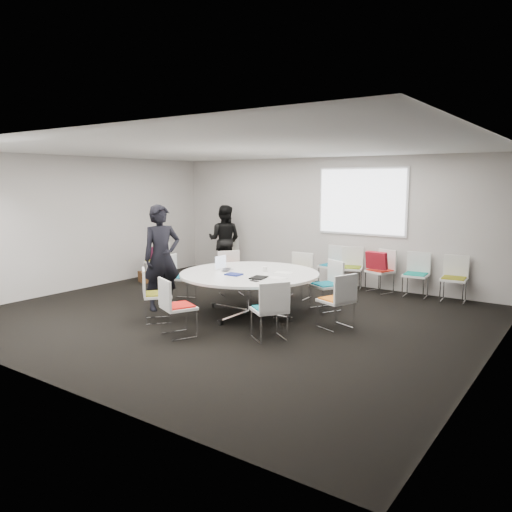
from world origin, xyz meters
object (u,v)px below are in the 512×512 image
Objects in this scene: chair_ring_e at (181,286)px; cup at (265,269)px; chair_ring_h at (270,321)px; brown_bag at (144,277)px; chair_ring_f at (157,305)px; chair_back_c at (380,279)px; chair_ring_g at (178,318)px; chair_back_d at (415,283)px; chair_spare_left at (158,268)px; maroon_bag at (157,254)px; person_back at (224,240)px; person_main at (162,258)px; chair_back_e at (453,288)px; chair_ring_a at (336,311)px; chair_back_a at (332,274)px; chair_ring_b at (326,295)px; chair_back_b at (351,276)px; chair_ring_d at (232,282)px; chair_person_back at (228,262)px; chair_ring_c at (298,284)px; conference_table at (250,282)px; laptop at (229,270)px.

cup is (1.84, 0.16, 0.50)m from chair_ring_e.
chair_ring_h is 4.99m from brown_bag.
brown_bag is at bearing 170.61° from cup.
chair_ring_f is 1.00× the size of chair_back_c.
chair_ring_g is 1.00× the size of chair_back_d.
chair_ring_h is at bearing -132.94° from chair_spare_left.
person_back is at bearing 62.06° from maroon_bag.
chair_ring_f is 1.05m from person_main.
chair_ring_f is at bearing 43.82° from chair_back_e.
chair_ring_a is at bearing -5.72° from cup.
chair_ring_e and chair_back_a have the same top height.
chair_ring_g is 1.00× the size of chair_back_c.
chair_ring_b is 4.47m from chair_spare_left.
chair_ring_g is 1.94m from cup.
person_main reaches higher than chair_ring_h.
chair_ring_f is (-2.57, -1.32, 0.00)m from chair_ring_a.
chair_spare_left is at bearing 42.39° from person_back.
person_main is (-2.44, -1.62, 0.66)m from chair_ring_b.
cup is (-0.40, -2.69, 0.50)m from chair_back_b.
chair_ring_b and chair_ring_d have the same top height.
chair_back_b is at bearing 81.53° from cup.
chair_person_back is at bearing 64.62° from maroon_bag.
chair_ring_d is 1.74m from person_main.
chair_back_c is at bearing 29.18° from chair_ring_a.
brown_bag is (-6.23, -2.07, -0.16)m from chair_back_e.
chair_back_b is 3.29m from chair_person_back.
chair_ring_f is 3.34m from brown_bag.
chair_back_b is at bearing -50.14° from chair_ring_b.
chair_back_d is 0.52× the size of person_back.
chair_person_back reaches higher than cup.
chair_back_e is (0.72, 0.00, 0.00)m from chair_back_d.
chair_ring_f is at bearing 51.89° from chair_back_b.
chair_back_b is (0.44, -0.00, 0.00)m from chair_back_a.
person_back is at bearing 3.40° from chair_ring_b.
chair_ring_c is at bearing 4.68° from maroon_bag.
brown_bag is at bearing 166.76° from conference_table.
chair_person_back is at bearing 79.41° from chair_ring_h.
chair_ring_d is at bearing 2.75° from brown_bag.
chair_back_a is 2.74m from cup.
chair_ring_d is 1.00× the size of chair_ring_f.
chair_back_b is 2.10m from chair_back_e.
chair_ring_d is 1.00× the size of chair_ring_e.
chair_ring_e reaches higher than laptop.
conference_table is at bearing 51.80° from chair_back_d.
chair_ring_c is 0.47× the size of person_main.
person_back is (-1.58, 1.76, 0.58)m from chair_ring_d.
chair_ring_f is (0.70, -1.30, 0.00)m from chair_ring_e.
chair_person_back is at bearing 67.55° from brown_bag.
cup is (-2.50, -2.69, 0.50)m from chair_back_e.
chair_ring_f is at bearing -127.79° from cup.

